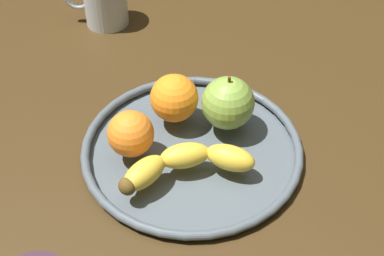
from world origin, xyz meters
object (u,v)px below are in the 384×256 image
object	(u,v)px
banana	(184,163)
orange_back_right	(174,98)
apple	(228,103)
fruit_bowl	(192,148)
ambient_mug	(104,0)
orange_center	(131,134)

from	to	relation	value
banana	orange_back_right	bearing A→B (deg)	-95.48
apple	orange_back_right	world-z (taller)	apple
fruit_bowl	ambient_mug	size ratio (longest dim) A/B	2.66
banana	ambient_mug	world-z (taller)	ambient_mug
banana	ambient_mug	distance (cm)	41.71
fruit_bowl	banana	bearing A→B (deg)	82.05
apple	ambient_mug	bearing A→B (deg)	-51.50
ambient_mug	orange_center	bearing A→B (deg)	105.63
orange_back_right	orange_center	distance (cm)	8.95
ambient_mug	fruit_bowl	bearing A→B (deg)	118.38
fruit_bowl	ambient_mug	distance (cm)	37.51
banana	ambient_mug	xyz separation A→B (cm)	(17.00, -38.07, 1.31)
banana	apple	size ratio (longest dim) A/B	2.16
banana	apple	distance (cm)	11.42
orange_back_right	ambient_mug	distance (cm)	31.09
fruit_bowl	orange_center	xyz separation A→B (cm)	(8.08, 1.69, 4.04)
apple	fruit_bowl	bearing A→B (deg)	43.54
fruit_bowl	orange_center	bearing A→B (deg)	11.82
apple	orange_center	size ratio (longest dim) A/B	1.32
fruit_bowl	apple	bearing A→B (deg)	-136.46
fruit_bowl	orange_back_right	distance (cm)	7.58
apple	orange_center	world-z (taller)	apple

